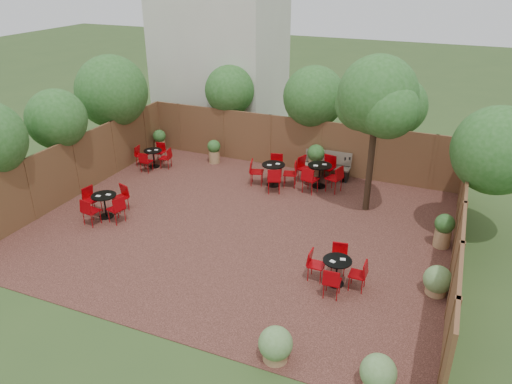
% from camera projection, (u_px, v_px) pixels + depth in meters
% --- Properties ---
extents(ground, '(80.00, 80.00, 0.00)m').
position_uv_depth(ground, '(240.00, 227.00, 14.72)').
color(ground, '#354F23').
rests_on(ground, ground).
extents(courtyard_paving, '(12.00, 10.00, 0.02)m').
position_uv_depth(courtyard_paving, '(240.00, 227.00, 14.71)').
color(courtyard_paving, '#311A14').
rests_on(courtyard_paving, ground).
extents(fence_back, '(12.00, 0.08, 2.00)m').
position_uv_depth(fence_back, '(294.00, 143.00, 18.45)').
color(fence_back, brown).
rests_on(fence_back, ground).
extents(fence_left, '(0.08, 10.00, 2.00)m').
position_uv_depth(fence_left, '(76.00, 167.00, 16.39)').
color(fence_left, brown).
rests_on(fence_left, ground).
extents(fence_right, '(0.08, 10.00, 2.00)m').
position_uv_depth(fence_right, '(458.00, 238.00, 12.19)').
color(fence_right, brown).
rests_on(fence_right, ground).
extents(neighbour_building, '(5.00, 4.00, 8.00)m').
position_uv_depth(neighbour_building, '(221.00, 43.00, 21.24)').
color(neighbour_building, beige).
rests_on(neighbour_building, ground).
extents(overhang_foliage, '(15.73, 10.44, 2.69)m').
position_uv_depth(overhang_foliage, '(222.00, 110.00, 16.51)').
color(overhang_foliage, '#24571C').
rests_on(overhang_foliage, ground).
extents(courtyard_tree, '(2.56, 2.46, 4.87)m').
position_uv_depth(courtyard_tree, '(377.00, 100.00, 14.20)').
color(courtyard_tree, black).
rests_on(courtyard_tree, courtyard_paving).
extents(park_bench_left, '(1.57, 0.62, 0.95)m').
position_uv_depth(park_bench_left, '(325.00, 164.00, 17.89)').
color(park_bench_left, brown).
rests_on(park_bench_left, courtyard_paving).
extents(park_bench_right, '(1.58, 0.51, 0.98)m').
position_uv_depth(park_bench_right, '(329.00, 164.00, 17.84)').
color(park_bench_right, brown).
rests_on(park_bench_right, courtyard_paving).
extents(bistro_tables, '(9.81, 6.99, 0.95)m').
position_uv_depth(bistro_tables, '(242.00, 188.00, 16.15)').
color(bistro_tables, black).
rests_on(bistro_tables, courtyard_paving).
extents(planters, '(11.83, 4.13, 1.15)m').
position_uv_depth(planters, '(279.00, 165.00, 17.65)').
color(planters, '#A07A50').
rests_on(planters, courtyard_paving).
extents(low_shrubs, '(3.47, 4.18, 0.75)m').
position_uv_depth(low_shrubs, '(366.00, 330.00, 10.07)').
color(low_shrubs, '#A07A50').
rests_on(low_shrubs, courtyard_paving).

